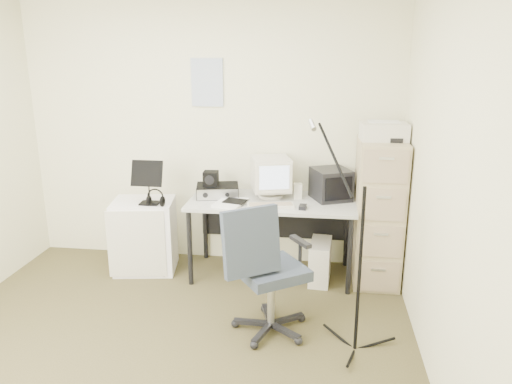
# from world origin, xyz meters

# --- Properties ---
(floor) EXTENTS (3.60, 3.60, 0.01)m
(floor) POSITION_xyz_m (0.00, 0.00, -0.01)
(floor) COLOR #443D1D
(floor) RESTS_ON ground
(wall_back) EXTENTS (3.60, 0.02, 2.50)m
(wall_back) POSITION_xyz_m (0.00, 1.80, 1.25)
(wall_back) COLOR beige
(wall_back) RESTS_ON ground
(wall_right) EXTENTS (0.02, 3.60, 2.50)m
(wall_right) POSITION_xyz_m (1.80, 0.00, 1.25)
(wall_right) COLOR beige
(wall_right) RESTS_ON ground
(wall_calendar) EXTENTS (0.30, 0.02, 0.44)m
(wall_calendar) POSITION_xyz_m (-0.02, 1.79, 1.75)
(wall_calendar) COLOR white
(wall_calendar) RESTS_ON wall_back
(filing_cabinet) EXTENTS (0.40, 0.60, 1.30)m
(filing_cabinet) POSITION_xyz_m (1.58, 1.48, 0.65)
(filing_cabinet) COLOR tan
(filing_cabinet) RESTS_ON floor
(printer) EXTENTS (0.41, 0.29, 0.15)m
(printer) POSITION_xyz_m (1.58, 1.48, 1.38)
(printer) COLOR silver
(printer) RESTS_ON filing_cabinet
(desk) EXTENTS (1.50, 0.70, 0.73)m
(desk) POSITION_xyz_m (0.63, 1.45, 0.36)
(desk) COLOR silver
(desk) RESTS_ON floor
(crt_monitor) EXTENTS (0.42, 0.43, 0.37)m
(crt_monitor) POSITION_xyz_m (0.61, 1.57, 0.92)
(crt_monitor) COLOR silver
(crt_monitor) RESTS_ON desk
(crt_tv) EXTENTS (0.41, 0.42, 0.28)m
(crt_tv) POSITION_xyz_m (1.15, 1.57, 0.87)
(crt_tv) COLOR black
(crt_tv) RESTS_ON desk
(desk_speaker) EXTENTS (0.09, 0.09, 0.14)m
(desk_speaker) POSITION_xyz_m (0.86, 1.54, 0.80)
(desk_speaker) COLOR beige
(desk_speaker) RESTS_ON desk
(keyboard) EXTENTS (0.43, 0.22, 0.02)m
(keyboard) POSITION_xyz_m (0.64, 1.26, 0.74)
(keyboard) COLOR silver
(keyboard) RESTS_ON desk
(mouse) EXTENTS (0.07, 0.11, 0.03)m
(mouse) POSITION_xyz_m (0.92, 1.24, 0.75)
(mouse) COLOR black
(mouse) RESTS_ON desk
(radio_receiver) EXTENTS (0.43, 0.34, 0.11)m
(radio_receiver) POSITION_xyz_m (0.11, 1.51, 0.78)
(radio_receiver) COLOR black
(radio_receiver) RESTS_ON desk
(radio_speaker) EXTENTS (0.14, 0.13, 0.13)m
(radio_speaker) POSITION_xyz_m (0.06, 1.49, 0.91)
(radio_speaker) COLOR black
(radio_speaker) RESTS_ON radio_receiver
(papers) EXTENTS (0.30, 0.37, 0.02)m
(papers) POSITION_xyz_m (0.28, 1.30, 0.74)
(papers) COLOR white
(papers) RESTS_ON desk
(pc_tower) EXTENTS (0.21, 0.41, 0.38)m
(pc_tower) POSITION_xyz_m (1.08, 1.38, 0.19)
(pc_tower) COLOR silver
(pc_tower) RESTS_ON floor
(office_chair) EXTENTS (0.82, 0.82, 1.02)m
(office_chair) POSITION_xyz_m (0.73, 0.48, 0.51)
(office_chair) COLOR #3A3D47
(office_chair) RESTS_ON floor
(side_cart) EXTENTS (0.62, 0.52, 0.69)m
(side_cart) POSITION_xyz_m (-0.58, 1.41, 0.34)
(side_cart) COLOR white
(side_cart) RESTS_ON floor
(music_stand) EXTENTS (0.32, 0.24, 0.42)m
(music_stand) POSITION_xyz_m (-0.48, 1.33, 0.90)
(music_stand) COLOR black
(music_stand) RESTS_ON side_cart
(headphones) EXTENTS (0.21, 0.21, 0.03)m
(headphones) POSITION_xyz_m (-0.41, 1.28, 0.74)
(headphones) COLOR black
(headphones) RESTS_ON side_cart
(mic_stand) EXTENTS (0.03, 0.03, 1.57)m
(mic_stand) POSITION_xyz_m (1.34, 0.32, 0.78)
(mic_stand) COLOR black
(mic_stand) RESTS_ON floor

